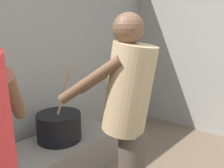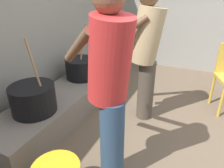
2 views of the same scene
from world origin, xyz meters
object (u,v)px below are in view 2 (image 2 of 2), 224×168
object	(u,v)px
cooking_pot_secondary	(81,68)
cook_in_tan_shirt	(146,50)
cook_in_red_shirt	(110,83)
cooking_pot_main	(33,99)

from	to	relation	value
cooking_pot_secondary	cook_in_tan_shirt	bearing A→B (deg)	-97.55
cook_in_red_shirt	cooking_pot_secondary	bearing A→B (deg)	41.50
cooking_pot_main	cooking_pot_secondary	distance (m)	0.99
cooking_pot_main	cook_in_red_shirt	distance (m)	1.06
cooking_pot_secondary	cook_in_red_shirt	xyz separation A→B (m)	(-1.12, -0.99, 0.44)
cooking_pot_main	cook_in_tan_shirt	distance (m)	1.33
cook_in_red_shirt	cook_in_tan_shirt	xyz separation A→B (m)	(0.99, 0.02, -0.02)
cooking_pot_secondary	cooking_pot_main	bearing A→B (deg)	-177.76
cook_in_tan_shirt	cooking_pot_secondary	bearing A→B (deg)	82.45
cooking_pot_main	cook_in_red_shirt	size ratio (longest dim) A/B	0.48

